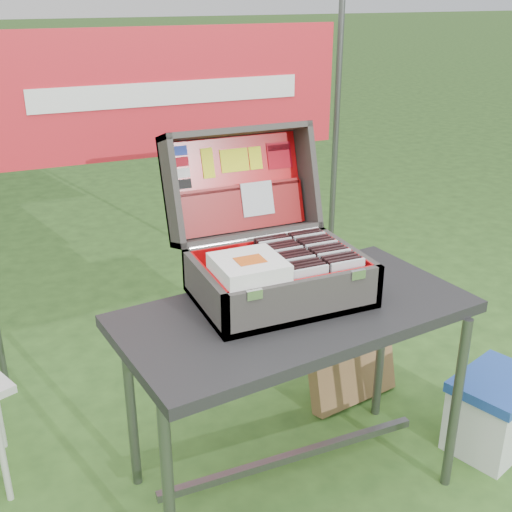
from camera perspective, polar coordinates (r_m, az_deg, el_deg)
name	(u,v)px	position (r m, az deg, el deg)	size (l,w,h in m)	color
ground	(273,493)	(2.52, 1.50, -20.32)	(80.00, 80.00, 0.00)	#325521
table	(293,401)	(2.34, 3.34, -12.70)	(1.18, 0.59, 0.74)	#2E2E2F
table_top	(296,314)	(2.15, 3.55, -5.13)	(1.18, 0.59, 0.04)	#2E2E2F
table_leg_fl	(168,493)	(2.03, -7.79, -20.11)	(0.04, 0.04, 0.70)	#59595B
table_leg_fr	(456,406)	(2.45, 17.35, -12.58)	(0.04, 0.04, 0.70)	#59595B
table_leg_bl	(131,405)	(2.39, -11.07, -12.85)	(0.04, 0.04, 0.70)	#59595B
table_leg_br	(381,344)	(2.75, 11.07, -7.65)	(0.04, 0.04, 0.70)	#59595B
table_brace	(292,457)	(2.49, 3.20, -17.37)	(1.03, 0.03, 0.03)	#59595B
suitcase	(273,223)	(2.16, 1.50, 2.96)	(0.56, 0.56, 0.51)	#534F4A
suitcase_base_bottom	(279,295)	(2.20, 2.09, -3.52)	(0.56, 0.40, 0.02)	#534F4A
suitcase_base_wall_front	(306,302)	(2.02, 4.44, -4.06)	(0.56, 0.02, 0.15)	#534F4A
suitcase_base_wall_back	(257,258)	(2.33, 0.11, -0.22)	(0.56, 0.02, 0.15)	#534F4A
suitcase_base_wall_left	(205,292)	(2.08, -4.60, -3.25)	(0.02, 0.40, 0.15)	#534F4A
suitcase_base_wall_right	(348,266)	(2.29, 8.20, -0.85)	(0.02, 0.40, 0.15)	#534F4A
suitcase_liner_floor	(279,292)	(2.20, 2.10, -3.19)	(0.52, 0.36, 0.01)	red
suitcase_latch_left	(254,295)	(1.91, -0.14, -3.45)	(0.05, 0.01, 0.03)	silver
suitcase_latch_right	(358,275)	(2.07, 9.06, -1.64)	(0.05, 0.01, 0.03)	silver
suitcase_hinge	(256,238)	(2.31, 0.00, 1.60)	(0.02, 0.02, 0.51)	silver
suitcase_lid_back	(236,184)	(2.43, -1.83, 6.40)	(0.56, 0.40, 0.02)	#534F4A
suitcase_lid_rim_far	(235,132)	(2.38, -1.85, 10.99)	(0.56, 0.02, 0.15)	#534F4A
suitcase_lid_rim_near	(248,234)	(2.38, -0.73, 1.93)	(0.56, 0.02, 0.15)	#534F4A
suitcase_lid_rim_left	(171,192)	(2.29, -7.56, 5.64)	(0.02, 0.40, 0.15)	#534F4A
suitcase_lid_rim_right	(307,176)	(2.48, 4.52, 7.14)	(0.02, 0.40, 0.15)	#534F4A
suitcase_lid_liner	(237,184)	(2.42, -1.71, 6.41)	(0.51, 0.35, 0.01)	red
suitcase_liner_wall_front	(304,297)	(2.03, 4.27, -3.62)	(0.52, 0.01, 0.13)	red
suitcase_liner_wall_back	(259,257)	(2.32, 0.25, -0.09)	(0.52, 0.01, 0.13)	red
suitcase_liner_wall_left	(209,289)	(2.08, -4.24, -2.91)	(0.01, 0.36, 0.13)	red
suitcase_liner_wall_right	(345,263)	(2.28, 7.91, -0.66)	(0.01, 0.36, 0.13)	red
suitcase_lid_pocket	(242,209)	(2.40, -1.28, 4.23)	(0.50, 0.16, 0.03)	#7B0607
suitcase_pocket_edge	(240,187)	(2.40, -1.46, 6.13)	(0.49, 0.02, 0.02)	#7B0607
suitcase_pocket_cd	(257,199)	(2.41, 0.11, 5.12)	(0.13, 0.13, 0.01)	silver
lid_sticker_cc_a	(180,151)	(2.35, -6.80, 9.28)	(0.06, 0.03, 0.00)	#1933B2
lid_sticker_cc_b	(181,162)	(2.35, -6.67, 8.32)	(0.06, 0.03, 0.00)	#A50210
lid_sticker_cc_c	(183,173)	(2.35, -6.54, 7.35)	(0.06, 0.03, 0.00)	white
lid_sticker_cc_d	(184,184)	(2.35, -6.41, 6.38)	(0.06, 0.03, 0.00)	black
lid_card_neon_tall	(208,163)	(2.38, -4.30, 8.23)	(0.05, 0.11, 0.00)	yellow
lid_card_neon_main	(235,160)	(2.41, -1.92, 8.50)	(0.11, 0.09, 0.00)	yellow
lid_card_neon_small	(255,158)	(2.45, -0.05, 8.70)	(0.05, 0.09, 0.00)	yellow
lid_sticker_band	(279,155)	(2.49, 2.09, 8.92)	(0.10, 0.10, 0.00)	#A50210
lid_sticker_band_bar	(278,148)	(2.49, 2.01, 9.61)	(0.09, 0.02, 0.00)	black
cd_left_0	(310,288)	(2.06, 4.86, -2.87)	(0.12, 0.01, 0.14)	silver
cd_left_1	(307,285)	(2.07, 4.57, -2.63)	(0.12, 0.01, 0.14)	black
cd_left_2	(304,283)	(2.09, 4.29, -2.39)	(0.12, 0.01, 0.14)	black
cd_left_3	(301,280)	(2.11, 4.01, -2.16)	(0.12, 0.01, 0.14)	black
cd_left_4	(298,278)	(2.13, 3.74, -1.93)	(0.12, 0.01, 0.14)	silver
cd_left_5	(295,275)	(2.14, 3.47, -1.70)	(0.12, 0.01, 0.14)	black
cd_left_6	(292,273)	(2.16, 3.21, -1.48)	(0.12, 0.01, 0.14)	black
cd_left_7	(289,270)	(2.18, 2.95, -1.26)	(0.12, 0.01, 0.14)	black
cd_left_8	(286,268)	(2.20, 2.69, -1.05)	(0.12, 0.01, 0.14)	silver
cd_left_9	(283,265)	(2.22, 2.44, -0.84)	(0.12, 0.01, 0.14)	black
cd_left_10	(281,263)	(2.23, 2.19, -0.63)	(0.12, 0.01, 0.14)	black
cd_left_11	(278,261)	(2.25, 1.95, -0.43)	(0.12, 0.01, 0.14)	black
cd_left_12	(275,259)	(2.27, 1.71, -0.23)	(0.12, 0.01, 0.14)	silver
cd_left_13	(272,256)	(2.29, 1.48, -0.03)	(0.12, 0.01, 0.14)	black
cd_left_14	(270,254)	(2.31, 1.24, 0.17)	(0.12, 0.01, 0.14)	black
cd_right_0	(347,281)	(2.12, 8.09, -2.21)	(0.12, 0.01, 0.14)	silver
cd_right_1	(343,278)	(2.14, 7.78, -1.99)	(0.12, 0.01, 0.14)	black
cd_right_2	(340,276)	(2.15, 7.48, -1.76)	(0.12, 0.01, 0.14)	black
cd_right_3	(337,273)	(2.17, 7.19, -1.54)	(0.12, 0.01, 0.14)	black
cd_right_4	(333,271)	(2.19, 6.90, -1.32)	(0.12, 0.01, 0.14)	silver
cd_right_5	(330,268)	(2.20, 6.61, -1.11)	(0.12, 0.01, 0.14)	black
cd_right_6	(327,266)	(2.22, 6.33, -0.90)	(0.12, 0.01, 0.14)	black
cd_right_7	(324,264)	(2.24, 6.05, -0.69)	(0.12, 0.01, 0.14)	black
cd_right_8	(321,261)	(2.26, 5.78, -0.49)	(0.12, 0.01, 0.14)	silver
cd_right_9	(318,259)	(2.27, 5.51, -0.29)	(0.12, 0.01, 0.14)	black
cd_right_10	(315,257)	(2.29, 5.24, -0.09)	(0.12, 0.01, 0.14)	black
cd_right_11	(312,255)	(2.31, 4.98, 0.11)	(0.12, 0.01, 0.14)	black
cd_right_12	(309,253)	(2.33, 4.73, 0.30)	(0.12, 0.01, 0.14)	silver
cd_right_13	(306,251)	(2.34, 4.47, 0.49)	(0.12, 0.01, 0.14)	black
cd_right_14	(303,248)	(2.36, 4.22, 0.67)	(0.12, 0.01, 0.14)	black
songbook_0	(249,273)	(2.03, -0.64, -1.52)	(0.21, 0.21, 0.01)	white
songbook_1	(249,272)	(2.02, -0.64, -1.39)	(0.21, 0.21, 0.01)	white
songbook_2	(249,270)	(2.02, -0.64, -1.26)	(0.21, 0.21, 0.01)	white
songbook_3	(249,269)	(2.02, -0.64, -1.13)	(0.21, 0.21, 0.01)	white
songbook_4	(249,267)	(2.02, -0.64, -1.00)	(0.21, 0.21, 0.01)	white
songbook_5	(249,266)	(2.01, -0.64, -0.87)	(0.21, 0.21, 0.01)	white
songbook_6	(249,264)	(2.01, -0.65, -0.74)	(0.21, 0.21, 0.01)	white
songbook_7	(249,263)	(2.01, -0.65, -0.61)	(0.21, 0.21, 0.01)	white
songbook_8	(249,261)	(2.01, -0.65, -0.48)	(0.21, 0.21, 0.01)	white
songbook_9	(249,260)	(2.01, -0.65, -0.35)	(0.21, 0.21, 0.01)	white
songbook_graphic	(250,260)	(2.00, -0.54, -0.35)	(0.09, 0.07, 0.00)	#D85919
cooler	(494,412)	(2.80, 20.38, -12.88)	(0.36, 0.27, 0.31)	white
cooler_body	(493,417)	(2.81, 20.32, -13.24)	(0.34, 0.26, 0.27)	white
cooler_lid	(499,383)	(2.73, 20.78, -10.54)	(0.36, 0.27, 0.04)	#2249A6
chair_leg_fr	(2,453)	(2.53, -21.65, -15.93)	(0.02, 0.02, 0.42)	silver
cardboard_box	(350,352)	(2.90, 8.39, -8.47)	(0.44, 0.07, 0.46)	#A87E4D
banner_post_right	(334,172)	(3.33, 6.94, 7.42)	(0.03, 0.03, 1.70)	#59595B
banner	(170,93)	(2.89, -7.68, 14.18)	(1.60, 0.01, 0.55)	red
banner_text	(170,93)	(2.88, -7.61, 14.15)	(1.20, 0.00, 0.10)	white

